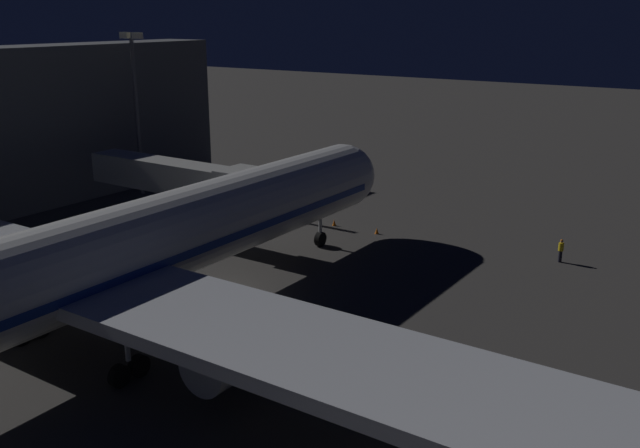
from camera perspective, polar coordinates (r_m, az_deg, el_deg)
ground_plane at (r=48.93m, az=-7.78°, el=-5.42°), size 320.00×320.00×0.00m
airliner_at_gate at (r=39.68m, az=-19.56°, el=-3.66°), size 57.33×60.54×19.49m
jet_bridge at (r=58.84m, az=-10.64°, el=3.57°), size 17.92×3.40×6.77m
apron_floodlight_mast at (r=75.29m, az=-14.69°, el=9.57°), size 2.90×0.50×16.51m
ground_crew_by_belt_loader at (r=56.76m, az=18.94°, el=-1.97°), size 0.40×0.40×1.83m
traffic_cone_nose_port at (r=60.99m, az=4.63°, el=-0.55°), size 0.36×0.36×0.55m
traffic_cone_nose_starboard at (r=63.16m, az=1.15°, el=0.11°), size 0.36×0.36×0.55m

